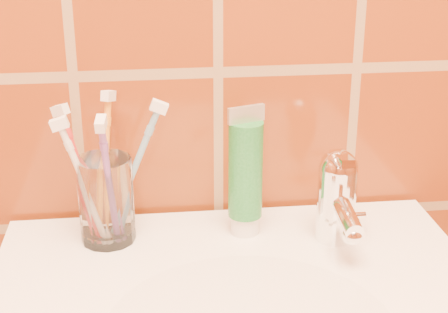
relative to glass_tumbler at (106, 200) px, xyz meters
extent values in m
cylinder|color=white|center=(0.00, 0.00, 0.00)|extent=(0.08, 0.08, 0.11)
cylinder|color=white|center=(0.17, 0.00, -0.04)|extent=(0.04, 0.04, 0.02)
cylinder|color=#1A6E2A|center=(0.17, 0.00, 0.03)|extent=(0.04, 0.04, 0.12)
cube|color=beige|center=(0.17, 0.00, 0.10)|extent=(0.05, 0.01, 0.02)
cylinder|color=white|center=(0.28, -0.03, -0.01)|extent=(0.05, 0.05, 0.09)
sphere|color=white|center=(0.28, -0.03, 0.04)|extent=(0.05, 0.05, 0.05)
cylinder|color=white|center=(0.28, -0.07, 0.00)|extent=(0.02, 0.09, 0.03)
cube|color=white|center=(0.28, -0.04, 0.06)|extent=(0.02, 0.06, 0.01)
camera|label=1|loc=(0.05, -0.77, 0.36)|focal=55.00mm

